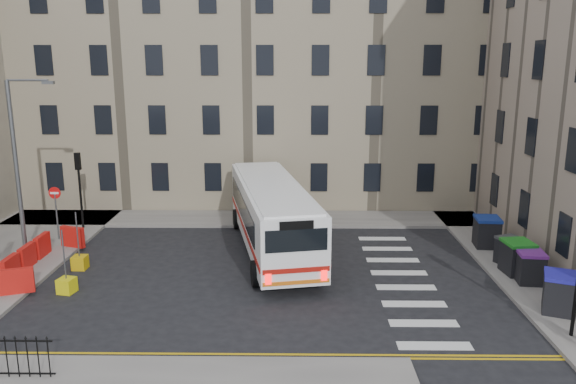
{
  "coord_description": "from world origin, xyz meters",
  "views": [
    {
      "loc": [
        -0.53,
        -22.53,
        8.96
      ],
      "look_at": [
        -0.84,
        2.93,
        3.0
      ],
      "focal_mm": 35.0,
      "sensor_mm": 36.0,
      "label": 1
    }
  ],
  "objects_px": {
    "wheelie_bin_b": "(530,267)",
    "wheelie_bin_c": "(517,257)",
    "streetlamp": "(16,167)",
    "bollard_yellow": "(80,262)",
    "wheelie_bin_e": "(487,232)",
    "bollard_chevron": "(67,285)",
    "bus": "(272,213)",
    "wheelie_bin_d": "(510,251)",
    "wheelie_bin_a": "(560,293)"
  },
  "relations": [
    {
      "from": "wheelie_bin_b",
      "to": "bollard_chevron",
      "type": "height_order",
      "value": "wheelie_bin_b"
    },
    {
      "from": "bollard_yellow",
      "to": "wheelie_bin_c",
      "type": "bearing_deg",
      "value": -1.95
    },
    {
      "from": "wheelie_bin_a",
      "to": "bollard_chevron",
      "type": "relative_size",
      "value": 2.7
    },
    {
      "from": "wheelie_bin_c",
      "to": "bollard_chevron",
      "type": "distance_m",
      "value": 18.56
    },
    {
      "from": "bus",
      "to": "wheelie_bin_b",
      "type": "height_order",
      "value": "bus"
    },
    {
      "from": "wheelie_bin_b",
      "to": "bollard_chevron",
      "type": "relative_size",
      "value": 2.18
    },
    {
      "from": "streetlamp",
      "to": "bollard_chevron",
      "type": "bearing_deg",
      "value": -48.35
    },
    {
      "from": "bus",
      "to": "bollard_yellow",
      "type": "relative_size",
      "value": 20.35
    },
    {
      "from": "wheelie_bin_d",
      "to": "bus",
      "type": "bearing_deg",
      "value": 146.81
    },
    {
      "from": "wheelie_bin_e",
      "to": "bollard_yellow",
      "type": "xyz_separation_m",
      "value": [
        -18.8,
        -2.92,
        -0.58
      ]
    },
    {
      "from": "bollard_yellow",
      "to": "wheelie_bin_a",
      "type": "bearing_deg",
      "value": -12.98
    },
    {
      "from": "wheelie_bin_b",
      "to": "wheelie_bin_c",
      "type": "relative_size",
      "value": 0.92
    },
    {
      "from": "wheelie_bin_b",
      "to": "wheelie_bin_c",
      "type": "bearing_deg",
      "value": 104.14
    },
    {
      "from": "streetlamp",
      "to": "bollard_chevron",
      "type": "height_order",
      "value": "streetlamp"
    },
    {
      "from": "bus",
      "to": "wheelie_bin_b",
      "type": "bearing_deg",
      "value": -32.67
    },
    {
      "from": "wheelie_bin_a",
      "to": "wheelie_bin_b",
      "type": "xyz_separation_m",
      "value": [
        0.06,
        2.75,
        -0.06
      ]
    },
    {
      "from": "wheelie_bin_c",
      "to": "bollard_yellow",
      "type": "height_order",
      "value": "wheelie_bin_c"
    },
    {
      "from": "bus",
      "to": "wheelie_bin_e",
      "type": "height_order",
      "value": "bus"
    },
    {
      "from": "wheelie_bin_b",
      "to": "bollard_chevron",
      "type": "xyz_separation_m",
      "value": [
        -18.59,
        -0.97,
        -0.51
      ]
    },
    {
      "from": "streetlamp",
      "to": "wheelie_bin_b",
      "type": "xyz_separation_m",
      "value": [
        22.04,
        -2.91,
        -3.53
      ]
    },
    {
      "from": "wheelie_bin_c",
      "to": "bollard_chevron",
      "type": "height_order",
      "value": "wheelie_bin_c"
    },
    {
      "from": "wheelie_bin_a",
      "to": "bollard_chevron",
      "type": "bearing_deg",
      "value": -162.92
    },
    {
      "from": "streetlamp",
      "to": "wheelie_bin_a",
      "type": "distance_m",
      "value": 22.97
    },
    {
      "from": "wheelie_bin_c",
      "to": "bollard_chevron",
      "type": "bearing_deg",
      "value": -179.47
    },
    {
      "from": "wheelie_bin_b",
      "to": "wheelie_bin_e",
      "type": "distance_m",
      "value": 4.55
    },
    {
      "from": "streetlamp",
      "to": "wheelie_bin_e",
      "type": "distance_m",
      "value": 22.13
    },
    {
      "from": "bus",
      "to": "bollard_yellow",
      "type": "xyz_separation_m",
      "value": [
        -8.38,
        -2.56,
        -1.57
      ]
    },
    {
      "from": "wheelie_bin_e",
      "to": "bollard_chevron",
      "type": "height_order",
      "value": "wheelie_bin_e"
    },
    {
      "from": "wheelie_bin_d",
      "to": "wheelie_bin_e",
      "type": "xyz_separation_m",
      "value": [
        -0.22,
        2.49,
        0.12
      ]
    },
    {
      "from": "bus",
      "to": "streetlamp",
      "type": "bearing_deg",
      "value": 175.16
    },
    {
      "from": "streetlamp",
      "to": "bollard_yellow",
      "type": "distance_m",
      "value": 5.19
    },
    {
      "from": "wheelie_bin_b",
      "to": "wheelie_bin_d",
      "type": "height_order",
      "value": "wheelie_bin_b"
    },
    {
      "from": "wheelie_bin_d",
      "to": "wheelie_bin_e",
      "type": "relative_size",
      "value": 0.95
    },
    {
      "from": "wheelie_bin_a",
      "to": "wheelie_bin_e",
      "type": "bearing_deg",
      "value": 114.01
    },
    {
      "from": "wheelie_bin_e",
      "to": "bollard_chevron",
      "type": "bearing_deg",
      "value": -157.79
    },
    {
      "from": "wheelie_bin_c",
      "to": "bollard_chevron",
      "type": "xyz_separation_m",
      "value": [
        -18.45,
        -1.95,
        -0.56
      ]
    },
    {
      "from": "bus",
      "to": "wheelie_bin_e",
      "type": "relative_size",
      "value": 8.4
    },
    {
      "from": "bus",
      "to": "wheelie_bin_a",
      "type": "height_order",
      "value": "bus"
    },
    {
      "from": "bus",
      "to": "wheelie_bin_d",
      "type": "relative_size",
      "value": 8.8
    },
    {
      "from": "wheelie_bin_a",
      "to": "wheelie_bin_d",
      "type": "distance_m",
      "value": 4.8
    },
    {
      "from": "wheelie_bin_b",
      "to": "wheelie_bin_d",
      "type": "bearing_deg",
      "value": 96.89
    },
    {
      "from": "wheelie_bin_d",
      "to": "bollard_chevron",
      "type": "distance_m",
      "value": 18.81
    },
    {
      "from": "wheelie_bin_a",
      "to": "bollard_yellow",
      "type": "bearing_deg",
      "value": -170.41
    },
    {
      "from": "bus",
      "to": "wheelie_bin_d",
      "type": "height_order",
      "value": "bus"
    },
    {
      "from": "bus",
      "to": "wheelie_bin_b",
      "type": "xyz_separation_m",
      "value": [
        10.66,
        -4.19,
        -1.06
      ]
    },
    {
      "from": "streetlamp",
      "to": "bollard_chevron",
      "type": "relative_size",
      "value": 13.57
    },
    {
      "from": "bus",
      "to": "bollard_yellow",
      "type": "distance_m",
      "value": 8.9
    },
    {
      "from": "wheelie_bin_a",
      "to": "bollard_yellow",
      "type": "relative_size",
      "value": 2.7
    },
    {
      "from": "streetlamp",
      "to": "wheelie_bin_c",
      "type": "xyz_separation_m",
      "value": [
        21.91,
        -1.93,
        -3.47
      ]
    },
    {
      "from": "bus",
      "to": "wheelie_bin_e",
      "type": "distance_m",
      "value": 10.47
    }
  ]
}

